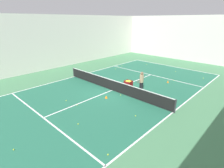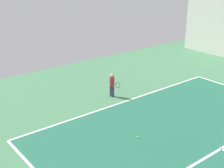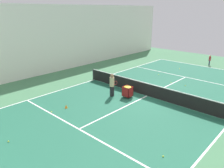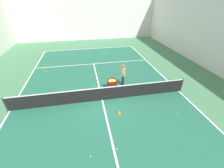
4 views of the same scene
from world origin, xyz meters
name	(u,v)px [view 3 (image 3 of 4)]	position (x,y,z in m)	size (l,w,h in m)	color
ground_plane	(147,96)	(0.00, 0.00, 0.00)	(35.87, 35.87, 0.00)	#477F56
court_playing_area	(147,96)	(0.00, 0.00, 0.00)	(11.07, 22.53, 0.00)	#23664C
line_baseline_near	(207,67)	(0.00, -11.26, 0.01)	(11.07, 0.10, 0.00)	white
line_sideline_right	(94,80)	(5.53, 0.00, 0.01)	(0.10, 22.53, 0.00)	white
line_service_near	(185,77)	(0.00, -6.20, 0.01)	(11.07, 0.10, 0.00)	white
line_service_far	(79,129)	(0.00, 6.20, 0.01)	(11.07, 0.10, 0.00)	white
line_centre_service	(147,96)	(0.00, 0.00, 0.01)	(0.10, 12.39, 0.00)	white
hall_enclosure_right	(60,39)	(10.28, 0.00, 3.15)	(0.15, 32.17, 6.30)	silver
tennis_net	(147,89)	(0.00, 0.00, 0.50)	(11.37, 0.10, 0.97)	#2D2D33
player_near_baseline	(210,59)	(0.06, -12.11, 0.66)	(0.32, 0.56, 1.16)	#2D3351
coach_at_net	(112,83)	(1.82, 1.70, 0.95)	(0.39, 0.69, 1.65)	black
ball_cart	(128,90)	(0.88, 1.12, 0.58)	(0.60, 0.54, 0.82)	maroon
training_cone_0	(149,87)	(0.78, -1.47, 0.11)	(0.23, 0.23, 0.21)	orange
training_cone_1	(66,106)	(2.58, 5.12, 0.12)	(0.18, 0.18, 0.22)	orange
tennis_ball_2	(185,86)	(-1.05, -3.89, 0.04)	(0.07, 0.07, 0.07)	yellow
tennis_ball_3	(163,156)	(-4.36, 5.21, 0.04)	(0.07, 0.07, 0.07)	yellow
tennis_ball_4	(135,90)	(1.26, -0.32, 0.04)	(0.07, 0.07, 0.07)	yellow
tennis_ball_6	(52,112)	(2.72, 6.09, 0.04)	(0.07, 0.07, 0.07)	yellow
tennis_ball_7	(8,141)	(1.51, 9.17, 0.04)	(0.07, 0.07, 0.07)	yellow
tennis_ball_8	(137,68)	(5.16, -5.68, 0.04)	(0.07, 0.07, 0.07)	yellow
tennis_ball_9	(179,69)	(1.74, -8.50, 0.04)	(0.07, 0.07, 0.07)	yellow
tennis_ball_10	(171,83)	(0.14, -3.75, 0.04)	(0.07, 0.07, 0.07)	yellow
tennis_ball_11	(123,78)	(4.04, -2.08, 0.04)	(0.07, 0.07, 0.07)	yellow
tennis_ball_13	(159,75)	(2.17, -5.14, 0.04)	(0.07, 0.07, 0.07)	yellow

